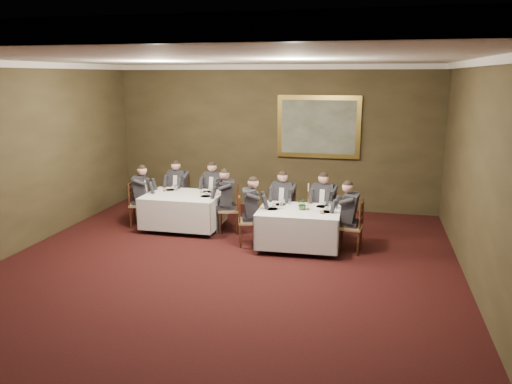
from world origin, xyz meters
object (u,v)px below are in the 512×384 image
at_px(table_second, 184,209).
at_px(painting, 318,127).
at_px(diner_main_endright, 350,225).
at_px(chair_sec_endright, 229,219).
at_px(chair_sec_backright, 215,207).
at_px(candlestick, 308,199).
at_px(chair_main_backright, 323,223).
at_px(chair_main_endright, 351,237).
at_px(diner_sec_endright, 229,208).
at_px(diner_sec_endleft, 140,203).
at_px(diner_main_backright, 324,213).
at_px(diner_sec_backleft, 179,196).
at_px(chair_main_endleft, 249,231).
at_px(chair_sec_endleft, 140,213).
at_px(diner_sec_backright, 214,198).
at_px(table_main, 299,226).
at_px(chair_main_backleft, 283,221).
at_px(chair_sec_backleft, 179,205).
at_px(centerpiece, 303,203).
at_px(diner_main_endleft, 249,220).
at_px(diner_main_backleft, 283,211).

distance_m(table_second, painting, 3.80).
bearing_deg(diner_main_endright, chair_sec_endright, 81.62).
bearing_deg(chair_sec_backright, candlestick, 157.17).
xyz_separation_m(chair_main_backright, chair_main_endright, (0.59, -0.78, 0.00)).
height_order(chair_main_endright, chair_sec_endright, same).
height_order(diner_sec_endright, painting, painting).
height_order(chair_main_endright, diner_sec_endleft, diner_sec_endleft).
distance_m(diner_main_backright, diner_sec_backleft, 3.50).
bearing_deg(table_second, diner_main_backright, 2.62).
distance_m(diner_sec_endleft, candlestick, 3.85).
bearing_deg(diner_sec_endleft, table_second, 75.31).
distance_m(chair_main_endleft, diner_main_endright, 1.96).
bearing_deg(diner_main_endright, candlestick, 93.14).
height_order(table_second, diner_main_endright, diner_main_endright).
xyz_separation_m(chair_main_endright, diner_main_endright, (-0.01, 0.00, 0.23)).
xyz_separation_m(table_second, chair_sec_endleft, (-1.03, -0.01, -0.17)).
distance_m(diner_main_endright, diner_sec_backright, 3.47).
bearing_deg(chair_sec_endright, chair_sec_backright, 21.92).
bearing_deg(painting, table_main, -90.00).
distance_m(diner_main_backright, candlestick, 0.88).
height_order(table_main, diner_sec_endright, diner_sec_endright).
height_order(chair_main_backleft, chair_sec_backleft, same).
height_order(diner_main_endright, chair_sec_endleft, diner_main_endright).
distance_m(chair_main_backleft, centerpiece, 1.11).
xyz_separation_m(chair_main_endleft, diner_sec_backright, (-1.20, 1.53, 0.23)).
bearing_deg(candlestick, diner_sec_backright, 148.78).
distance_m(chair_main_backright, chair_sec_endleft, 4.02).
bearing_deg(chair_main_backright, chair_main_endleft, 42.81).
relative_size(table_second, chair_main_backright, 1.64).
xyz_separation_m(diner_main_endleft, candlestick, (1.13, 0.11, 0.44)).
height_order(chair_sec_endright, chair_sec_endleft, same).
height_order(chair_main_backleft, chair_main_endleft, same).
height_order(diner_main_endright, diner_sec_endleft, same).
distance_m(table_main, chair_main_backright, 0.91).
xyz_separation_m(chair_sec_backleft, diner_sec_backright, (0.87, -0.00, 0.23)).
height_order(diner_main_backleft, chair_sec_backright, diner_main_backleft).
xyz_separation_m(diner_main_endleft, chair_sec_backleft, (-2.08, 1.53, -0.23)).
relative_size(chair_main_endleft, painting, 0.50).
bearing_deg(table_second, diner_sec_endright, 0.56).
bearing_deg(candlestick, diner_sec_endright, 161.03).
relative_size(diner_main_backright, diner_sec_endleft, 1.00).
relative_size(chair_sec_backright, painting, 0.50).
bearing_deg(diner_main_backright, painting, -68.63).
height_order(diner_sec_endleft, painting, painting).
bearing_deg(chair_sec_endleft, chair_sec_backright, 105.05).
bearing_deg(diner_sec_backright, diner_main_backright, 173.60).
relative_size(diner_main_backleft, diner_main_endright, 1.00).
relative_size(chair_main_endleft, diner_sec_endleft, 0.74).
bearing_deg(diner_main_endright, diner_main_backleft, 68.25).
xyz_separation_m(chair_sec_backright, painting, (2.18, 1.42, 1.76)).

